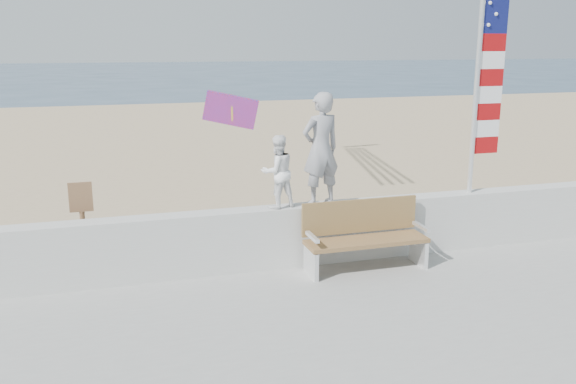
% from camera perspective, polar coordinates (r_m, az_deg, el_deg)
% --- Properties ---
extents(ground, '(220.00, 220.00, 0.00)m').
position_cam_1_polar(ground, '(7.48, 2.57, -13.42)').
color(ground, '#2D435A').
rests_on(ground, ground).
extents(sand, '(90.00, 40.00, 0.08)m').
position_cam_1_polar(sand, '(15.80, -8.24, 1.29)').
color(sand, tan).
rests_on(sand, ground).
extents(seawall, '(30.00, 0.35, 0.90)m').
position_cam_1_polar(seawall, '(9.01, -1.59, -4.25)').
color(seawall, silver).
rests_on(seawall, boardwalk).
extents(adult, '(0.68, 0.52, 1.66)m').
position_cam_1_polar(adult, '(8.92, 3.08, 4.04)').
color(adult, gray).
rests_on(adult, seawall).
extents(child, '(0.59, 0.51, 1.06)m').
position_cam_1_polar(child, '(8.78, -0.98, 1.92)').
color(child, white).
rests_on(child, seawall).
extents(bench, '(1.80, 0.57, 1.00)m').
position_cam_1_polar(bench, '(8.99, 7.13, -3.99)').
color(bench, olive).
rests_on(bench, boardwalk).
extents(flag, '(0.50, 0.08, 3.50)m').
position_cam_1_polar(flag, '(10.03, 17.94, 10.71)').
color(flag, white).
rests_on(flag, seawall).
extents(parafoil_kite, '(0.96, 0.44, 0.64)m').
position_cam_1_polar(parafoil_kite, '(10.10, -5.24, 7.63)').
color(parafoil_kite, red).
rests_on(parafoil_kite, ground).
extents(sign, '(0.32, 0.07, 1.46)m').
position_cam_1_polar(sign, '(9.06, -18.64, -2.80)').
color(sign, brown).
rests_on(sign, sand).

